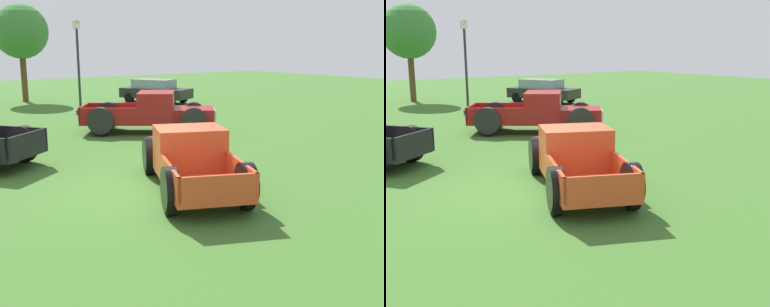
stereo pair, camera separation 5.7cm
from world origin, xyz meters
The scene contains 6 objects.
ground_plane centered at (0.00, 0.00, 0.00)m, with size 80.00×80.00×0.00m, color #3D6B28.
pickup_truck_foreground centered at (0.88, -0.13, 0.71)m, with size 3.47×5.12×1.48m.
pickup_truck_behind_left centered at (4.20, 6.66, 0.77)m, with size 5.39×4.58×1.62m.
sedan_distant_a centered at (9.41, 15.37, 0.74)m, with size 3.47×4.55×1.41m.
lamp_post_far centered at (3.61, 13.02, 2.42)m, with size 0.36×0.36×4.62m.
oak_tree_east centered at (3.19, 20.61, 4.21)m, with size 3.27×3.27×5.88m.
Camera 2 is at (-5.61, -9.36, 3.39)m, focal length 44.40 mm.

